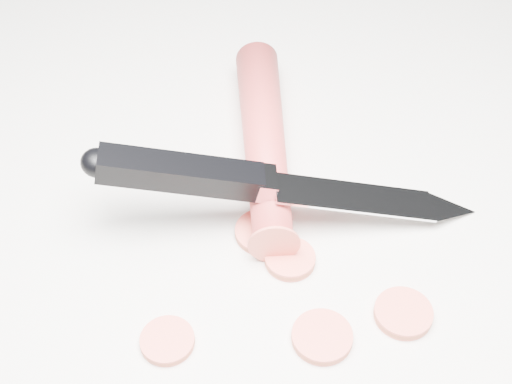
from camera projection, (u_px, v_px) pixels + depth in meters
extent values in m
plane|color=silver|center=(279.00, 265.00, 0.47)|extent=(2.40, 2.40, 0.00)
cylinder|color=red|center=(264.00, 140.00, 0.53)|extent=(0.07, 0.20, 0.03)
cylinder|color=#EE5747|center=(167.00, 341.00, 0.43)|extent=(0.03, 0.03, 0.01)
cylinder|color=#EE5747|center=(322.00, 337.00, 0.43)|extent=(0.04, 0.04, 0.01)
cylinder|color=#EE5747|center=(290.00, 259.00, 0.47)|extent=(0.03, 0.03, 0.01)
cylinder|color=#EE5747|center=(263.00, 232.00, 0.49)|extent=(0.04, 0.04, 0.01)
cylinder|color=#EE5747|center=(403.00, 313.00, 0.44)|extent=(0.04, 0.04, 0.01)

